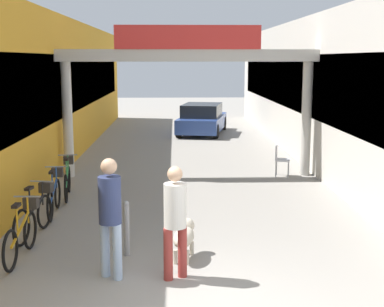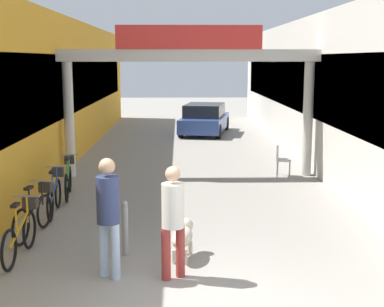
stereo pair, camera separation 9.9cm
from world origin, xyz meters
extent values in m
cube|color=gold|center=(-5.10, 11.00, 2.27)|extent=(3.00, 26.00, 4.55)
cube|color=black|center=(-3.62, 11.00, 2.50)|extent=(0.04, 23.40, 1.82)
cube|color=beige|center=(5.10, 11.00, 2.27)|extent=(3.00, 26.00, 4.55)
cube|color=black|center=(3.62, 11.00, 2.50)|extent=(0.04, 23.40, 1.82)
cylinder|color=beige|center=(-3.35, 8.48, 1.60)|extent=(0.28, 0.28, 3.21)
cylinder|color=beige|center=(3.35, 8.48, 1.60)|extent=(0.28, 0.28, 3.21)
cube|color=beige|center=(0.00, 8.48, 3.37)|extent=(7.40, 0.44, 0.33)
cube|color=red|center=(0.00, 8.28, 3.86)|extent=(3.96, 0.10, 0.64)
cylinder|color=#99332D|center=(-0.47, 1.18, 0.40)|extent=(0.19, 0.19, 0.81)
cylinder|color=#99332D|center=(-0.26, 1.29, 0.40)|extent=(0.19, 0.19, 0.81)
cylinder|color=silver|center=(-0.36, 1.24, 1.14)|extent=(0.46, 0.46, 0.67)
sphere|color=tan|center=(-0.36, 1.24, 1.62)|extent=(0.31, 0.31, 0.23)
cylinder|color=#A5BFE0|center=(-1.43, 1.36, 0.43)|extent=(0.19, 0.19, 0.86)
cylinder|color=#A5BFE0|center=(-1.23, 1.22, 0.43)|extent=(0.19, 0.19, 0.86)
cylinder|color=navy|center=(-1.33, 1.29, 1.22)|extent=(0.47, 0.47, 0.71)
sphere|color=tan|center=(-1.33, 1.29, 1.72)|extent=(0.34, 0.34, 0.24)
ellipsoid|color=beige|center=(-0.22, 2.01, 0.38)|extent=(0.46, 0.78, 0.29)
sphere|color=beige|center=(-0.16, 2.33, 0.48)|extent=(0.29, 0.29, 0.25)
sphere|color=white|center=(-0.18, 2.23, 0.37)|extent=(0.21, 0.21, 0.18)
cylinder|color=beige|center=(-0.27, 2.25, 0.12)|extent=(0.08, 0.08, 0.23)
cylinder|color=beige|center=(-0.08, 2.21, 0.12)|extent=(0.08, 0.08, 0.23)
cylinder|color=beige|center=(-0.36, 1.82, 0.12)|extent=(0.08, 0.08, 0.23)
cylinder|color=beige|center=(-0.17, 1.78, 0.12)|extent=(0.08, 0.08, 0.23)
torus|color=black|center=(-2.89, 2.61, 0.34)|extent=(0.07, 0.67, 0.67)
torus|color=black|center=(-2.93, 1.59, 0.34)|extent=(0.07, 0.67, 0.67)
cube|color=gold|center=(-2.91, 2.10, 0.52)|extent=(0.07, 0.94, 0.34)
cylinder|color=gold|center=(-2.92, 1.98, 0.74)|extent=(0.03, 0.03, 0.42)
cube|color=black|center=(-2.92, 1.98, 0.96)|extent=(0.11, 0.22, 0.05)
cylinder|color=gold|center=(-2.90, 2.55, 0.72)|extent=(0.03, 0.03, 0.46)
cylinder|color=gray|center=(-2.90, 2.55, 0.96)|extent=(0.46, 0.04, 0.03)
cube|color=#332D28|center=(-2.89, 2.75, 0.80)|extent=(0.25, 0.21, 0.20)
torus|color=black|center=(-2.92, 3.76, 0.34)|extent=(0.16, 0.67, 0.67)
torus|color=black|center=(-3.09, 2.75, 0.34)|extent=(0.16, 0.67, 0.67)
cube|color=black|center=(-3.00, 3.26, 0.52)|extent=(0.19, 0.94, 0.34)
cylinder|color=black|center=(-3.02, 3.14, 0.74)|extent=(0.04, 0.04, 0.42)
cube|color=black|center=(-3.02, 3.14, 0.96)|extent=(0.13, 0.23, 0.05)
cylinder|color=black|center=(-2.93, 3.70, 0.72)|extent=(0.04, 0.04, 0.46)
cylinder|color=gray|center=(-2.93, 3.70, 0.96)|extent=(0.46, 0.10, 0.03)
cube|color=#332D28|center=(-2.90, 3.90, 0.80)|extent=(0.27, 0.24, 0.20)
torus|color=black|center=(-2.97, 5.19, 0.34)|extent=(0.10, 0.67, 0.67)
torus|color=black|center=(-2.90, 4.17, 0.34)|extent=(0.10, 0.67, 0.67)
cube|color=#234C9E|center=(-2.94, 4.68, 0.52)|extent=(0.10, 0.94, 0.34)
cylinder|color=#234C9E|center=(-2.93, 4.56, 0.74)|extent=(0.03, 0.03, 0.42)
cube|color=black|center=(-2.93, 4.56, 0.96)|extent=(0.11, 0.23, 0.05)
cylinder|color=#234C9E|center=(-2.97, 5.13, 0.72)|extent=(0.03, 0.03, 0.46)
cylinder|color=gray|center=(-2.97, 5.13, 0.96)|extent=(0.46, 0.06, 0.03)
cube|color=#332D28|center=(-2.98, 5.33, 0.80)|extent=(0.25, 0.22, 0.20)
torus|color=black|center=(-3.01, 6.64, 0.34)|extent=(0.14, 0.67, 0.67)
torus|color=black|center=(-2.88, 5.63, 0.34)|extent=(0.14, 0.67, 0.67)
cube|color=#338C4C|center=(-2.94, 6.14, 0.52)|extent=(0.16, 0.94, 0.34)
cylinder|color=#338C4C|center=(-2.93, 6.02, 0.74)|extent=(0.04, 0.04, 0.42)
cube|color=black|center=(-2.93, 6.02, 0.96)|extent=(0.13, 0.23, 0.05)
cylinder|color=#338C4C|center=(-3.00, 6.58, 0.72)|extent=(0.04, 0.04, 0.46)
cylinder|color=gray|center=(-3.00, 6.58, 0.96)|extent=(0.46, 0.09, 0.03)
cube|color=#332D28|center=(-3.03, 6.78, 0.80)|extent=(0.26, 0.23, 0.20)
cylinder|color=gray|center=(-1.18, 2.23, 0.44)|extent=(0.10, 0.10, 0.87)
sphere|color=gray|center=(-1.18, 2.23, 0.90)|extent=(0.10, 0.10, 0.10)
cylinder|color=gray|center=(2.88, 8.43, 0.23)|extent=(0.04, 0.04, 0.45)
cylinder|color=gray|center=(2.80, 8.10, 0.23)|extent=(0.04, 0.04, 0.45)
cylinder|color=gray|center=(2.55, 8.51, 0.23)|extent=(0.04, 0.04, 0.45)
cylinder|color=gray|center=(2.47, 8.18, 0.23)|extent=(0.04, 0.04, 0.45)
cube|color=silver|center=(2.67, 8.31, 0.47)|extent=(0.48, 0.48, 0.04)
cube|color=silver|center=(2.50, 8.35, 0.69)|extent=(0.13, 0.40, 0.40)
cube|color=#2D478C|center=(0.86, 17.26, 0.48)|extent=(2.50, 4.27, 0.60)
cube|color=#1E2328|center=(0.83, 17.12, 1.06)|extent=(1.98, 2.47, 0.55)
cylinder|color=black|center=(0.37, 18.84, 0.30)|extent=(0.31, 0.63, 0.60)
cylinder|color=black|center=(1.92, 18.53, 0.30)|extent=(0.31, 0.63, 0.60)
cylinder|color=black|center=(-0.21, 16.00, 0.30)|extent=(0.31, 0.63, 0.60)
cylinder|color=black|center=(1.35, 15.69, 0.30)|extent=(0.31, 0.63, 0.60)
camera|label=1|loc=(-0.35, -6.41, 3.27)|focal=50.00mm
camera|label=2|loc=(-0.26, -6.41, 3.27)|focal=50.00mm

